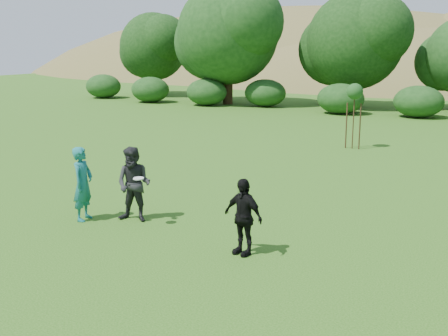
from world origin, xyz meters
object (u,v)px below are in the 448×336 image
object	(u,v)px
player_grey	(134,184)
player_teal	(83,184)
player_black	(243,217)
sapling	(355,93)

from	to	relation	value
player_grey	player_teal	bearing A→B (deg)	-167.03
player_teal	player_grey	bearing A→B (deg)	-79.25
player_teal	player_black	xyz separation A→B (m)	(4.75, -0.16, -0.12)
player_grey	sapling	world-z (taller)	sapling
player_grey	player_black	xyz separation A→B (m)	(3.53, -0.73, -0.12)
player_black	sapling	world-z (taller)	sapling
player_black	sapling	size ratio (longest dim) A/B	0.60
player_grey	sapling	xyz separation A→B (m)	(1.98, 12.83, 1.44)
sapling	player_grey	bearing A→B (deg)	-98.77
player_black	sapling	bearing A→B (deg)	108.79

